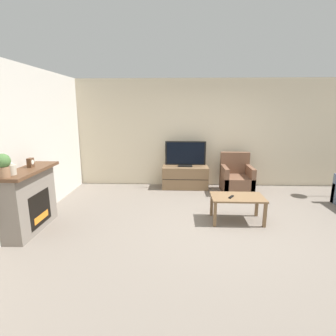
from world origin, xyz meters
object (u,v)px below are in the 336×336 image
(potted_plant, at_px, (3,164))
(coffee_table, at_px, (237,200))
(remote, at_px, (231,197))
(mantel_vase_left, at_px, (11,169))
(tv, at_px, (185,155))
(fireplace, at_px, (29,199))
(tv_stand, at_px, (185,177))
(mantel_clock, at_px, (31,163))
(armchair, at_px, (236,180))

(potted_plant, distance_m, coffee_table, 3.69)
(coffee_table, distance_m, remote, 0.16)
(potted_plant, relative_size, remote, 2.27)
(mantel_vase_left, relative_size, remote, 1.28)
(mantel_vase_left, bearing_deg, tv, 47.82)
(fireplace, distance_m, tv_stand, 3.59)
(mantel_vase_left, distance_m, potted_plant, 0.19)
(tv_stand, height_order, coffee_table, tv_stand)
(remote, bearing_deg, mantel_clock, -141.85)
(fireplace, relative_size, armchair, 1.35)
(coffee_table, bearing_deg, armchair, 78.56)
(tv_stand, bearing_deg, armchair, -12.00)
(potted_plant, height_order, armchair, potted_plant)
(mantel_clock, bearing_deg, coffee_table, 5.94)
(tv, height_order, coffee_table, tv)
(tv, distance_m, remote, 2.21)
(mantel_vase_left, height_order, tv_stand, mantel_vase_left)
(coffee_table, bearing_deg, tv, 113.81)
(coffee_table, bearing_deg, mantel_vase_left, -166.04)
(fireplace, bearing_deg, tv_stand, 43.63)
(mantel_clock, bearing_deg, armchair, 28.76)
(mantel_clock, height_order, armchair, mantel_clock)
(potted_plant, bearing_deg, tv, 49.34)
(potted_plant, distance_m, tv, 3.97)
(mantel_vase_left, height_order, mantel_clock, mantel_vase_left)
(armchair, distance_m, coffee_table, 1.76)
(potted_plant, xyz_separation_m, armchair, (3.80, 2.74, -0.93))
(mantel_vase_left, distance_m, remote, 3.48)
(tv, xyz_separation_m, coffee_table, (0.88, -1.98, -0.45))
(tv_stand, xyz_separation_m, coffee_table, (0.88, -1.99, 0.12))
(potted_plant, height_order, tv, potted_plant)
(tv, bearing_deg, potted_plant, -130.66)
(armchair, bearing_deg, potted_plant, -144.21)
(potted_plant, bearing_deg, tv_stand, 49.36)
(mantel_clock, xyz_separation_m, tv_stand, (2.57, 2.35, -0.84))
(mantel_vase_left, bearing_deg, fireplace, 92.54)
(remote, bearing_deg, armchair, 108.11)
(fireplace, height_order, potted_plant, potted_plant)
(remote, bearing_deg, coffee_table, 57.99)
(fireplace, relative_size, mantel_clock, 8.31)
(potted_plant, xyz_separation_m, remote, (3.33, 0.96, -0.76))
(mantel_vase_left, bearing_deg, mantel_clock, 89.91)
(mantel_vase_left, relative_size, tv_stand, 0.17)
(potted_plant, relative_size, tv_stand, 0.30)
(tv, bearing_deg, mantel_clock, -137.69)
(coffee_table, bearing_deg, mantel_clock, -174.06)
(mantel_vase_left, height_order, coffee_table, mantel_vase_left)
(fireplace, distance_m, coffee_table, 3.50)
(fireplace, xyz_separation_m, remote, (3.34, 0.43, -0.06))
(fireplace, xyz_separation_m, armchair, (3.82, 2.21, -0.23))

